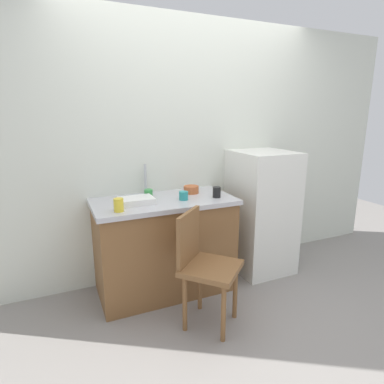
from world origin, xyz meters
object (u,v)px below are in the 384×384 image
(cup_black, at_px, (217,192))
(cup_yellow, at_px, (119,205))
(chair, at_px, (204,263))
(terracotta_bowl, at_px, (191,190))
(cup_teal, at_px, (184,196))
(refrigerator, at_px, (261,212))
(cup_green, at_px, (148,193))
(dish_tray, at_px, (136,201))

(cup_black, relative_size, cup_yellow, 0.92)
(chair, xyz_separation_m, terracotta_bowl, (0.20, 0.69, 0.40))
(chair, height_order, cup_yellow, cup_yellow)
(chair, xyz_separation_m, cup_teal, (0.04, 0.50, 0.40))
(refrigerator, xyz_separation_m, cup_black, (-0.59, -0.14, 0.30))
(refrigerator, height_order, terracotta_bowl, refrigerator)
(refrigerator, bearing_deg, cup_yellow, -172.01)
(refrigerator, distance_m, cup_teal, 0.95)
(cup_black, height_order, cup_teal, cup_black)
(chair, relative_size, cup_green, 11.78)
(cup_black, xyz_separation_m, cup_yellow, (-0.88, -0.07, 0.00))
(dish_tray, xyz_separation_m, cup_black, (0.70, -0.09, 0.02))
(chair, bearing_deg, dish_tray, 80.31)
(terracotta_bowl, relative_size, cup_green, 1.86)
(cup_black, bearing_deg, cup_green, 156.46)
(terracotta_bowl, height_order, cup_teal, cup_teal)
(cup_black, distance_m, cup_yellow, 0.88)
(refrigerator, relative_size, chair, 1.38)
(dish_tray, relative_size, terracotta_bowl, 1.99)
(cup_green, bearing_deg, cup_teal, -38.05)
(cup_green, distance_m, cup_teal, 0.32)
(cup_yellow, relative_size, cup_green, 1.36)
(dish_tray, xyz_separation_m, terracotta_bowl, (0.56, 0.14, 0.01))
(cup_yellow, bearing_deg, terracotta_bowl, 22.35)
(cup_black, xyz_separation_m, cup_green, (-0.56, 0.24, -0.01))
(refrigerator, xyz_separation_m, cup_yellow, (-1.48, -0.21, 0.30))
(cup_green, bearing_deg, terracotta_bowl, -1.01)
(terracotta_bowl, relative_size, cup_black, 1.49)
(refrigerator, bearing_deg, terracotta_bowl, 172.62)
(cup_teal, bearing_deg, cup_yellow, -169.25)
(cup_black, distance_m, cup_green, 0.61)
(refrigerator, relative_size, dish_tray, 4.39)
(chair, bearing_deg, cup_teal, 42.08)
(chair, relative_size, dish_tray, 3.18)
(cup_green, xyz_separation_m, cup_teal, (0.26, -0.20, 0.00))
(cup_green, bearing_deg, chair, -73.14)
(terracotta_bowl, relative_size, cup_yellow, 1.36)
(chair, bearing_deg, refrigerator, -10.54)
(cup_yellow, xyz_separation_m, cup_teal, (0.58, 0.11, -0.01))
(cup_black, relative_size, cup_green, 1.25)
(terracotta_bowl, height_order, cup_green, cup_green)
(cup_yellow, distance_m, cup_teal, 0.59)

